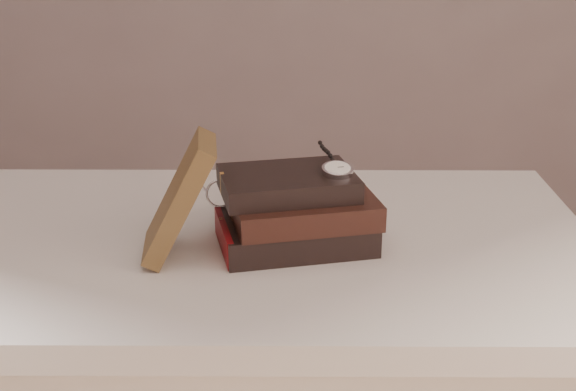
{
  "coord_description": "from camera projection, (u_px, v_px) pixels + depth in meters",
  "views": [
    {
      "loc": [
        0.05,
        -0.69,
        1.21
      ],
      "look_at": [
        0.05,
        0.32,
        0.82
      ],
      "focal_mm": 48.16,
      "sensor_mm": 36.0,
      "label": 1
    }
  ],
  "objects": [
    {
      "name": "eyeglasses",
      "position": [
        235.0,
        191.0,
        1.14
      ],
      "size": [
        0.11,
        0.12,
        0.04
      ],
      "color": "silver",
      "rests_on": "book_stack"
    },
    {
      "name": "book_stack",
      "position": [
        296.0,
        212.0,
        1.1
      ],
      "size": [
        0.24,
        0.19,
        0.11
      ],
      "color": "black",
      "rests_on": "table"
    },
    {
      "name": "journal",
      "position": [
        179.0,
        198.0,
        1.05
      ],
      "size": [
        0.12,
        0.12,
        0.17
      ],
      "primitive_type": "cube",
      "rotation": [
        0.0,
        0.48,
        0.11
      ],
      "color": "#422E19",
      "rests_on": "table"
    },
    {
      "name": "pocket_watch",
      "position": [
        336.0,
        168.0,
        1.08
      ],
      "size": [
        0.05,
        0.15,
        0.02
      ],
      "color": "silver",
      "rests_on": "book_stack"
    },
    {
      "name": "table",
      "position": [
        257.0,
        292.0,
        1.17
      ],
      "size": [
        1.0,
        0.6,
        0.75
      ],
      "color": "beige",
      "rests_on": "ground"
    }
  ]
}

